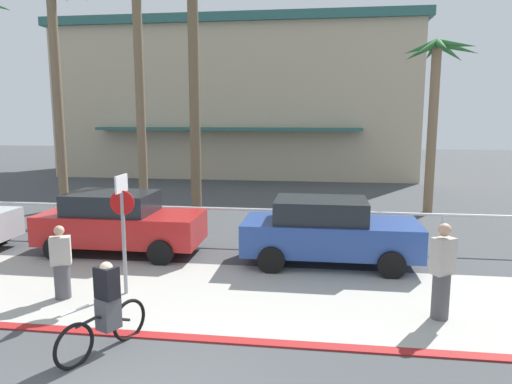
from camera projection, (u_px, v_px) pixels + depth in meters
ground_plane at (246, 230)px, 15.77m from camera, size 80.00×80.00×0.00m
sidewalk_strip at (203, 294)px, 10.10m from camera, size 44.00×4.00×0.02m
curb_paint at (174, 337)px, 8.14m from camera, size 44.00×0.24×0.03m
building_backdrop at (241, 100)px, 31.55m from camera, size 22.27×10.42×9.43m
rail_fence at (238, 215)px, 14.17m from camera, size 21.27×0.08×1.04m
stop_sign_bike_lane at (123, 217)px, 9.86m from camera, size 0.52×0.56×2.56m
palm_tree_1 at (53, 40)px, 18.17m from camera, size 3.33×2.96×8.95m
palm_tree_2 at (138, 31)px, 18.38m from camera, size 3.58×2.80×9.69m
palm_tree_3 at (192, 21)px, 15.74m from camera, size 2.88×3.19×9.87m
palm_tree_4 at (436, 81)px, 17.94m from camera, size 2.79×3.48×6.59m
car_red_1 at (119, 222)px, 13.02m from camera, size 4.40×2.02×1.69m
car_blue_2 at (328, 231)px, 12.04m from camera, size 4.40×2.02×1.69m
cyclist_black_0 at (106, 309)px, 7.62m from camera, size 0.81×1.68×1.50m
pedestrian_0 at (61, 266)px, 9.77m from camera, size 0.47×0.42×1.56m
pedestrian_1 at (442, 275)px, 8.75m from camera, size 0.48×0.44×1.83m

